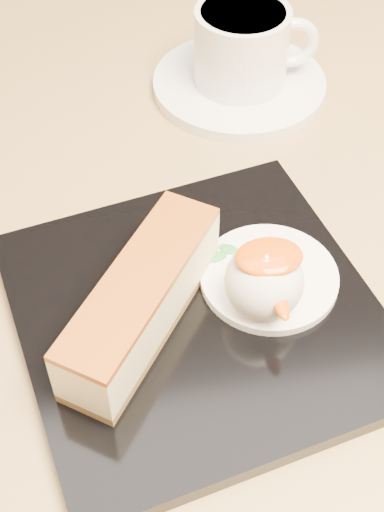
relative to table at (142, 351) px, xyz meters
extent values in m
cylinder|color=black|center=(0.00, 0.00, -0.21)|extent=(0.08, 0.08, 0.66)
cube|color=brown|center=(0.00, 0.00, 0.14)|extent=(0.80, 0.80, 0.04)
cube|color=black|center=(0.03, -0.09, 0.16)|extent=(0.26, 0.26, 0.01)
cube|color=brown|center=(0.00, -0.09, 0.17)|extent=(0.11, 0.14, 0.01)
cube|color=beige|center=(0.00, -0.09, 0.19)|extent=(0.11, 0.14, 0.03)
cube|color=brown|center=(0.00, -0.09, 0.21)|extent=(0.11, 0.14, 0.00)
cylinder|color=white|center=(0.08, -0.07, 0.17)|extent=(0.09, 0.09, 0.01)
sphere|color=white|center=(0.07, -0.09, 0.19)|extent=(0.05, 0.05, 0.05)
ellipsoid|color=#E35007|center=(0.07, -0.09, 0.21)|extent=(0.04, 0.03, 0.01)
ellipsoid|color=green|center=(0.05, -0.05, 0.17)|extent=(0.02, 0.01, 0.00)
ellipsoid|color=green|center=(0.06, -0.05, 0.17)|extent=(0.02, 0.01, 0.00)
ellipsoid|color=green|center=(0.05, -0.05, 0.17)|extent=(0.01, 0.02, 0.00)
cylinder|color=white|center=(0.11, 0.15, 0.16)|extent=(0.15, 0.15, 0.01)
cylinder|color=white|center=(0.11, 0.15, 0.20)|extent=(0.08, 0.08, 0.06)
cylinder|color=black|center=(0.11, 0.15, 0.23)|extent=(0.07, 0.07, 0.00)
torus|color=white|center=(0.16, 0.15, 0.20)|extent=(0.05, 0.01, 0.05)
camera|label=1|loc=(-0.02, -0.35, 0.53)|focal=50.00mm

